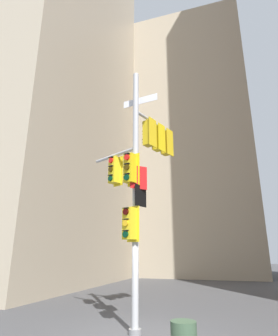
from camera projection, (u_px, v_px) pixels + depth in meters
The scene contains 4 objects.
ground at pixel (135, 335), 8.18m from camera, with size 120.00×120.00×0.00m, color #474749.
building_tower_left at pixel (29, 59), 27.54m from camera, with size 16.26×16.26×41.26m, color tan.
building_mid_block at pixel (192, 147), 35.29m from camera, with size 13.29×13.29×30.19m, color tan.
signal_pole_assembly at pixel (140, 169), 10.11m from camera, with size 2.98×2.76×8.93m.
Camera 1 is at (2.97, -8.77, 2.31)m, focal length 29.78 mm.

